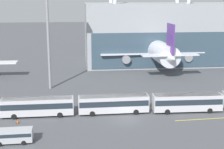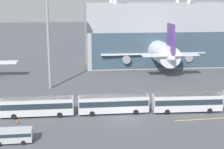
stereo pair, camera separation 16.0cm
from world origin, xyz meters
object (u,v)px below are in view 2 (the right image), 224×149
at_px(shuttle_bus_3, 187,102).
at_px(traffic_cone_0, 17,121).
at_px(service_van_foreground, 12,135).
at_px(floodlight_mast, 47,8).
at_px(airliner_at_gate_far, 156,49).
at_px(shuttle_bus_1, 37,106).
at_px(shuttle_bus_2, 113,103).

height_order(shuttle_bus_3, traffic_cone_0, shuttle_bus_3).
height_order(service_van_foreground, floodlight_mast, floodlight_mast).
bearing_deg(airliner_at_gate_far, shuttle_bus_1, 139.13).
height_order(shuttle_bus_2, traffic_cone_0, shuttle_bus_2).
xyz_separation_m(shuttle_bus_2, service_van_foreground, (-16.37, -11.45, -0.72)).
distance_m(shuttle_bus_2, floodlight_mast, 28.26).
xyz_separation_m(shuttle_bus_1, shuttle_bus_2, (13.87, 0.12, 0.00)).
xyz_separation_m(service_van_foreground, floodlight_mast, (3.38, 30.25, 17.35)).
relative_size(service_van_foreground, floodlight_mast, 0.21).
height_order(service_van_foreground, traffic_cone_0, service_van_foreground).
distance_m(shuttle_bus_3, service_van_foreground, 32.17).
bearing_deg(floodlight_mast, shuttle_bus_2, -55.36).
relative_size(shuttle_bus_2, shuttle_bus_3, 1.00).
bearing_deg(shuttle_bus_2, traffic_cone_0, -169.67).
bearing_deg(shuttle_bus_2, airliner_at_gate_far, 65.88).
bearing_deg(service_van_foreground, traffic_cone_0, -87.83).
height_order(shuttle_bus_1, shuttle_bus_3, same).
relative_size(shuttle_bus_1, service_van_foreground, 2.17).
height_order(airliner_at_gate_far, shuttle_bus_2, airliner_at_gate_far).
bearing_deg(airliner_at_gate_far, service_van_foreground, 143.96).
bearing_deg(shuttle_bus_1, shuttle_bus_3, -1.36).
relative_size(shuttle_bus_3, traffic_cone_0, 18.91).
xyz_separation_m(shuttle_bus_2, traffic_cone_0, (-16.97, -3.33, -1.65)).
distance_m(service_van_foreground, floodlight_mast, 35.03).
bearing_deg(shuttle_bus_3, airliner_at_gate_far, 87.11).
xyz_separation_m(shuttle_bus_2, shuttle_bus_3, (13.87, -0.51, 0.00)).
height_order(shuttle_bus_3, service_van_foreground, shuttle_bus_3).
bearing_deg(shuttle_bus_3, floodlight_mast, 145.49).
relative_size(airliner_at_gate_far, floodlight_mast, 1.24).
relative_size(shuttle_bus_1, shuttle_bus_2, 1.00).
height_order(airliner_at_gate_far, shuttle_bus_1, airliner_at_gate_far).
relative_size(shuttle_bus_1, shuttle_bus_3, 1.00).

